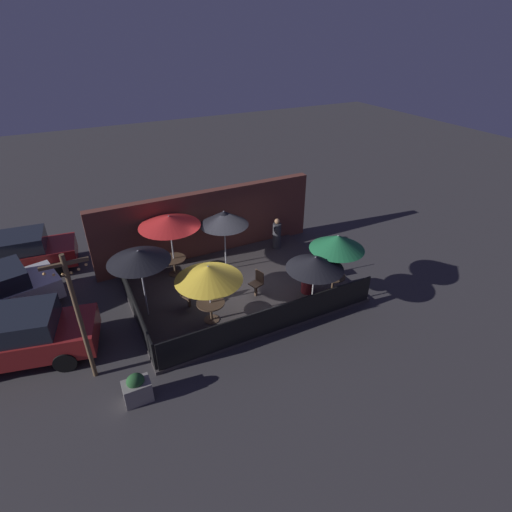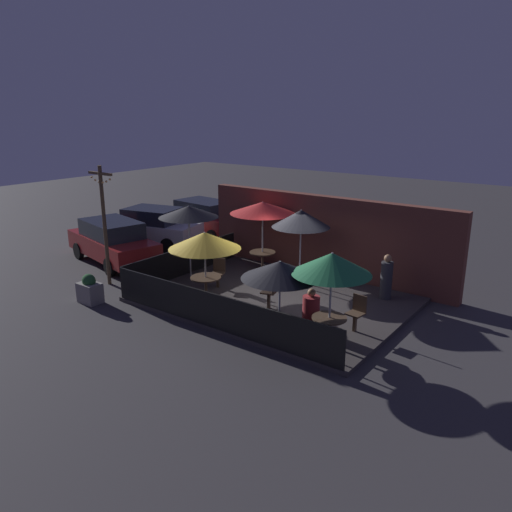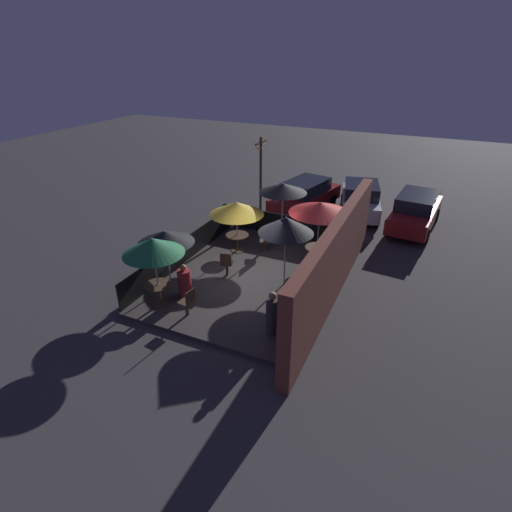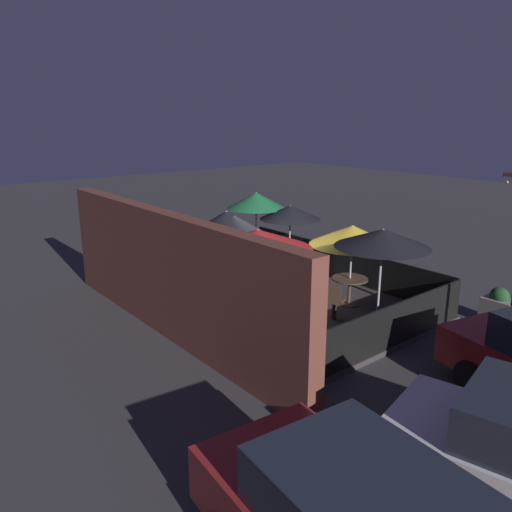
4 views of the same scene
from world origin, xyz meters
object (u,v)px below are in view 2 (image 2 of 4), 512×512
object	(u,v)px
patio_chair_2	(271,291)
patron_1	(311,313)
light_post	(104,220)
parked_car_0	(113,241)
patio_umbrella_2	(332,264)
parked_car_1	(153,226)
patio_umbrella_4	(301,219)
planter_box	(90,290)
patio_umbrella_0	(205,241)
patio_umbrella_3	(280,270)
dining_table_2	(329,323)
dining_table_1	(263,256)
parked_car_2	(205,217)
patio_chair_1	(357,312)
dining_table_0	(206,281)
patron_0	(386,279)
patio_chair_0	(218,272)
patio_umbrella_5	(188,212)
patio_umbrella_1	(263,208)

from	to	relation	value
patio_chair_2	patron_1	world-z (taller)	patron_1
light_post	parked_car_0	world-z (taller)	light_post
patio_umbrella_2	parked_car_1	distance (m)	11.46
patio_umbrella_4	planter_box	xyz separation A→B (m)	(-4.46, -4.66, -1.94)
patio_umbrella_0	planter_box	world-z (taller)	patio_umbrella_0
patio_umbrella_3	dining_table_2	distance (m)	1.73
dining_table_1	patron_1	distance (m)	5.09
patron_1	parked_car_2	xyz separation A→B (m)	(-9.30, 6.26, 0.23)
light_post	parked_car_2	distance (m)	7.23
dining_table_1	patio_umbrella_3	bearing A→B (deg)	-49.84
patio_chair_1	patio_umbrella_3	bearing A→B (deg)	-31.80
patio_umbrella_2	planter_box	distance (m)	7.60
patio_umbrella_4	dining_table_0	distance (m)	3.51
patron_0	patio_chair_1	bearing A→B (deg)	-52.85
patio_umbrella_2	patio_umbrella_4	size ratio (longest dim) A/B	0.93
planter_box	parked_car_1	bearing A→B (deg)	121.01
dining_table_2	patron_1	xyz separation A→B (m)	(-0.76, 0.45, -0.08)
patio_umbrella_4	dining_table_2	size ratio (longest dim) A/B	2.99
patio_umbrella_0	dining_table_0	world-z (taller)	patio_umbrella_0
patio_umbrella_0	parked_car_0	world-z (taller)	patio_umbrella_0
dining_table_0	patio_chair_0	world-z (taller)	patio_chair_0
patio_umbrella_5	planter_box	xyz separation A→B (m)	(-1.05, -3.24, -1.98)
patio_umbrella_4	planter_box	distance (m)	6.74
dining_table_0	parked_car_0	distance (m)	5.66
patio_umbrella_0	light_post	distance (m)	3.79
patio_umbrella_3	dining_table_1	distance (m)	5.57
patron_1	parked_car_1	bearing A→B (deg)	-34.89
patio_chair_0	parked_car_1	xyz separation A→B (m)	(-5.77, 2.52, 0.22)
patio_chair_0	parked_car_0	xyz separation A→B (m)	(-5.13, -0.08, 0.23)
dining_table_0	light_post	world-z (taller)	light_post
patio_umbrella_2	patio_umbrella_3	bearing A→B (deg)	-160.25
dining_table_1	patio_chair_0	bearing A→B (deg)	-95.22
dining_table_2	patron_0	xyz separation A→B (m)	(-0.14, 3.79, 0.04)
parked_car_2	dining_table_0	bearing A→B (deg)	-42.17
patio_umbrella_3	patio_chair_0	xyz separation A→B (m)	(-3.70, 2.01, -1.30)
patio_chair_1	dining_table_1	bearing A→B (deg)	-110.46
patron_0	parked_car_2	bearing A→B (deg)	-165.84
patio_umbrella_4	patron_1	distance (m)	3.78
patio_umbrella_3	patio_umbrella_4	xyz separation A→B (m)	(-1.62, 3.57, 0.42)
patio_chair_1	dining_table_2	bearing A→B (deg)	0.00
patio_umbrella_3	patio_umbrella_4	bearing A→B (deg)	114.44
patio_umbrella_4	patio_chair_1	world-z (taller)	patio_umbrella_4
patio_umbrella_4	dining_table_1	size ratio (longest dim) A/B	2.76
patio_umbrella_3	planter_box	distance (m)	6.37
parked_car_2	patio_chair_2	bearing A→B (deg)	-31.04
parked_car_1	patio_umbrella_0	bearing A→B (deg)	-43.30
patio_chair_2	planter_box	world-z (taller)	patio_chair_2
light_post	dining_table_1	bearing A→B (deg)	47.88
patio_umbrella_3	dining_table_2	xyz separation A→B (m)	(1.15, 0.41, -1.22)
parked_car_1	patio_umbrella_1	bearing A→B (deg)	-16.94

